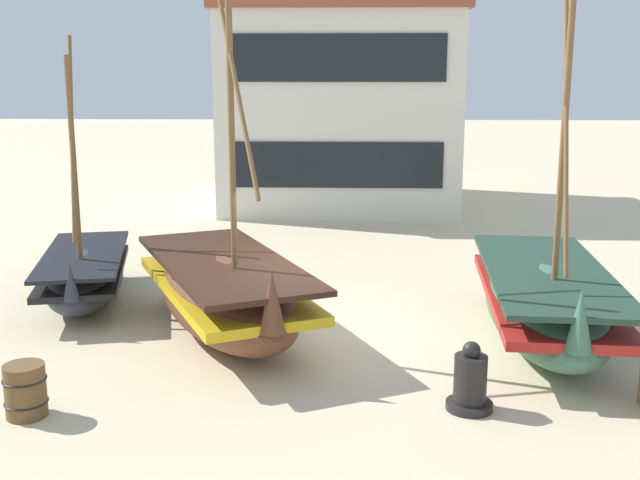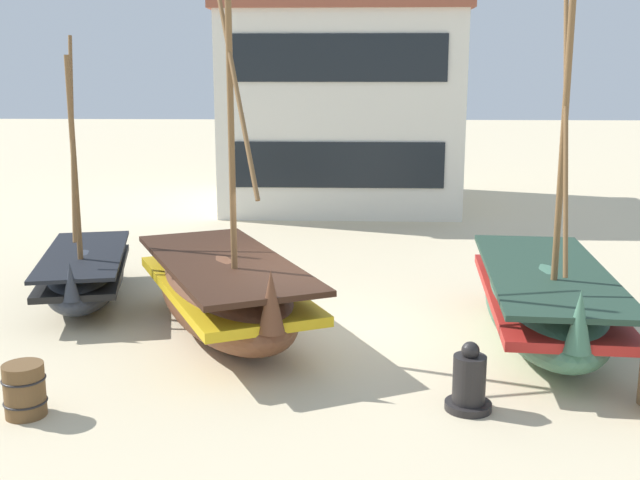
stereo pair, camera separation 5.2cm
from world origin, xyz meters
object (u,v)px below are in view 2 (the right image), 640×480
object	(u,v)px
wooden_barrel	(25,390)
fishing_boat_far_right	(85,274)
harbor_building_main	(341,107)
fishing_boat_centre_large	(545,301)
capstan_winch	(469,383)
fishing_boat_near_left	(225,293)

from	to	relation	value
wooden_barrel	fishing_boat_far_right	bearing A→B (deg)	100.51
wooden_barrel	harbor_building_main	distance (m)	17.48
fishing_boat_far_right	wooden_barrel	bearing A→B (deg)	-79.49
fishing_boat_centre_large	wooden_barrel	world-z (taller)	fishing_boat_centre_large
fishing_boat_centre_large	fishing_boat_far_right	xyz separation A→B (m)	(-8.27, 1.92, -0.14)
fishing_boat_far_right	harbor_building_main	distance (m)	12.98
fishing_boat_far_right	capstan_winch	bearing A→B (deg)	-34.78
wooden_barrel	harbor_building_main	world-z (taller)	harbor_building_main
fishing_boat_centre_large	harbor_building_main	size ratio (longest dim) A/B	0.84
wooden_barrel	capstan_winch	bearing A→B (deg)	4.19
fishing_boat_centre_large	harbor_building_main	world-z (taller)	harbor_building_main
fishing_boat_near_left	fishing_boat_centre_large	size ratio (longest dim) A/B	1.07
fishing_boat_far_right	harbor_building_main	bearing A→B (deg)	68.03
fishing_boat_near_left	fishing_boat_far_right	distance (m)	3.49
fishing_boat_far_right	capstan_winch	distance (m)	8.11
fishing_boat_centre_large	wooden_barrel	distance (m)	7.98
fishing_boat_far_right	fishing_boat_centre_large	bearing A→B (deg)	-13.06
fishing_boat_near_left	wooden_barrel	xyz separation A→B (m)	(-2.07, -3.27, -0.37)
fishing_boat_near_left	capstan_winch	world-z (taller)	fishing_boat_near_left
wooden_barrel	harbor_building_main	size ratio (longest dim) A/B	0.09
fishing_boat_near_left	fishing_boat_far_right	world-z (taller)	fishing_boat_near_left
fishing_boat_centre_large	harbor_building_main	xyz separation A→B (m)	(-3.52, 13.70, 2.53)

